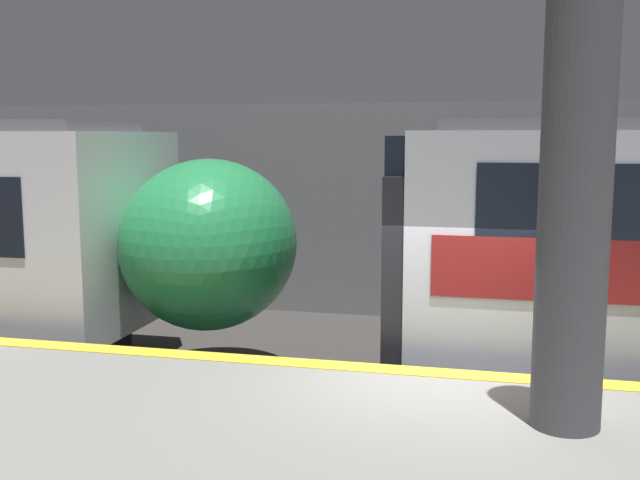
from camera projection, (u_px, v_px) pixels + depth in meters
The scene contains 3 objects.
ground_plane at pixel (444, 465), 8.00m from camera, with size 120.00×120.00×0.00m, color #33302D.
station_rear_barrier at pixel (470, 213), 13.99m from camera, with size 50.00×0.15×4.10m.
support_pillar_near at pixel (575, 188), 6.05m from camera, with size 0.58×0.58×4.02m.
Camera 1 is at (0.44, -7.69, 3.49)m, focal length 42.00 mm.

